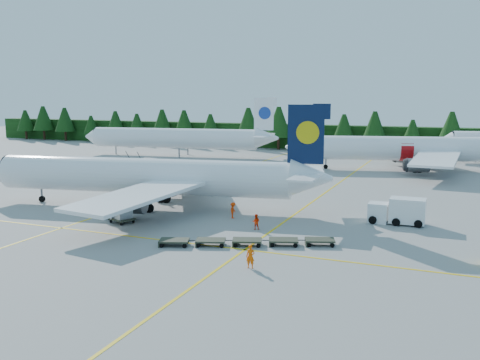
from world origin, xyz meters
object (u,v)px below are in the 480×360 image
at_px(airliner_navy, 137,176).
at_px(airliner_red, 401,149).
at_px(service_truck, 397,211).
at_px(airstairs, 131,185).

height_order(airliner_navy, airliner_red, airliner_red).
height_order(airliner_navy, service_truck, airliner_navy).
bearing_deg(service_truck, airstairs, 170.94).
relative_size(airliner_navy, airstairs, 6.15).
xyz_separation_m(airliner_navy, service_truck, (29.90, 2.93, -2.32)).
height_order(airliner_red, service_truck, airliner_red).
height_order(airliner_red, airstairs, airliner_red).
height_order(airliner_navy, airstairs, airliner_navy).
bearing_deg(airliner_navy, airstairs, 117.96).
bearing_deg(airstairs, service_truck, -1.77).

